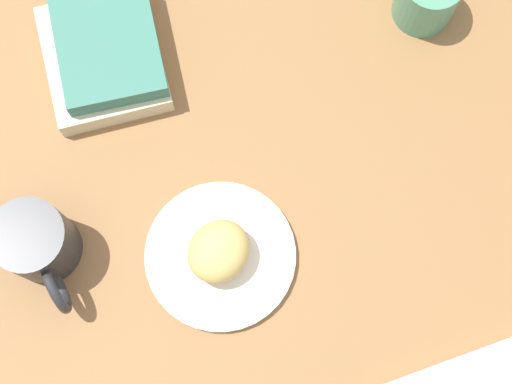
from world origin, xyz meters
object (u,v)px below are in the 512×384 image
round_plate (220,255)px  second_mug (38,245)px  scone_pastry (218,248)px  book_stack (105,53)px

round_plate → second_mug: bearing=72.4°
round_plate → second_mug: second_mug is taller
round_plate → second_mug: size_ratio=1.36×
second_mug → scone_pastry: bearing=-106.8°
round_plate → scone_pastry: (0.34, 0.08, 3.82)cm
scone_pastry → book_stack: (30.55, 7.60, -1.45)cm
book_stack → second_mug: bearing=149.7°
second_mug → round_plate: bearing=-107.6°
round_plate → book_stack: size_ratio=1.05×
second_mug → book_stack: bearing=-30.3°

